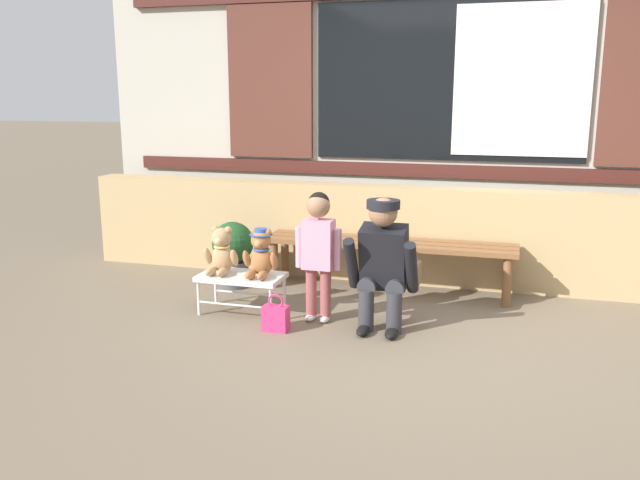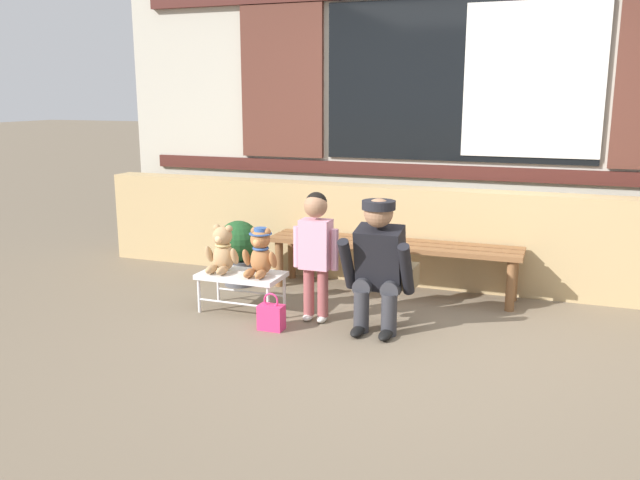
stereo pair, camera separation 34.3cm
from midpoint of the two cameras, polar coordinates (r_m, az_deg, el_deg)
ground_plane at (r=4.60m, az=5.65°, el=-8.51°), size 60.00×60.00×0.00m
brick_low_wall at (r=5.83m, az=8.38°, el=0.30°), size 6.59×0.25×0.85m
shop_facade at (r=6.21m, az=9.48°, el=12.24°), size 6.72×0.26×3.23m
wooden_bench_long at (r=5.55m, az=4.15°, el=-0.77°), size 2.10×0.40×0.44m
small_display_bench at (r=5.09m, az=-8.69°, el=-3.34°), size 0.64×0.36×0.30m
teddy_bear_plain at (r=5.11m, az=-10.38°, el=-1.05°), size 0.28×0.26×0.36m
teddy_bear_with_hat at (r=4.98m, az=-7.09°, el=-1.20°), size 0.28×0.27×0.36m
child_standing at (r=4.78m, az=-2.20°, el=-0.23°), size 0.35×0.18×0.96m
adult_crouching at (r=4.65m, az=3.48°, el=-2.02°), size 0.50×0.49×0.95m
handbag_on_ground at (r=4.73m, az=-5.92°, el=-6.68°), size 0.18×0.11×0.27m
potted_plant at (r=5.78m, az=-9.19°, el=-0.89°), size 0.36×0.36×0.57m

